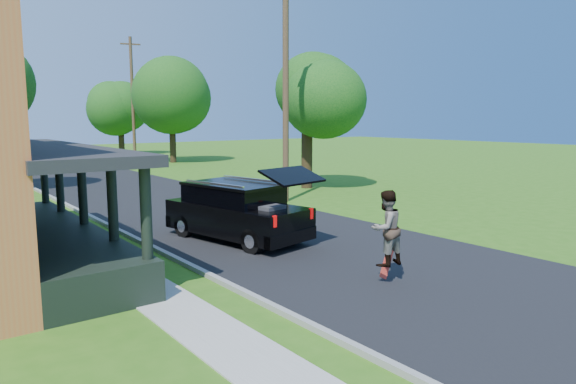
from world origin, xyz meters
TOP-DOWN VIEW (x-y plane):
  - ground at (0.00, 0.00)m, footprint 140.00×140.00m
  - street at (0.00, 20.00)m, footprint 8.00×120.00m
  - curb at (-4.05, 20.00)m, footprint 0.15×120.00m
  - sidewalk at (-5.60, 20.00)m, footprint 1.30×120.00m
  - black_suv at (-1.40, 4.90)m, footprint 2.92×5.52m
  - skateboarder at (-1.00, -0.98)m, footprint 0.86×0.67m
  - skateboard at (-0.76, -0.82)m, footprint 0.55×0.19m
  - tree_right_near at (8.27, 13.22)m, footprint 5.68×5.91m
  - tree_right_mid at (9.54, 33.26)m, footprint 7.84×7.95m
  - tree_right_far at (9.36, 45.64)m, footprint 6.57×6.79m
  - utility_pole_near at (4.50, 10.11)m, footprint 1.71×0.71m
  - utility_pole_far at (7.00, 35.56)m, footprint 1.66×0.60m

SIDE VIEW (x-z plane):
  - ground at x=0.00m, z-range 0.00..0.00m
  - street at x=0.00m, z-range -0.01..0.01m
  - curb at x=-4.05m, z-range -0.06..0.06m
  - sidewalk at x=-5.60m, z-range -0.01..0.01m
  - skateboard at x=-0.76m, z-range 0.03..0.76m
  - black_suv at x=-1.40m, z-range -0.29..2.16m
  - skateboarder at x=-1.00m, z-range 0.45..2.23m
  - utility_pole_near at x=4.50m, z-range 0.16..10.68m
  - tree_right_near at x=8.27m, z-range 1.44..9.46m
  - utility_pole_far at x=7.00m, z-range 0.15..10.99m
  - tree_right_far at x=9.36m, z-range 1.40..10.02m
  - tree_right_mid at x=9.54m, z-range 1.17..10.27m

